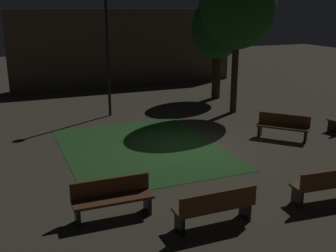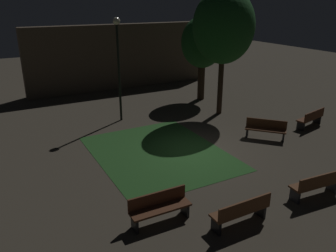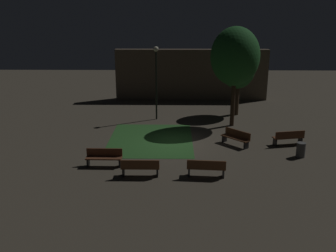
{
  "view_description": "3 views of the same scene",
  "coord_description": "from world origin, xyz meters",
  "px_view_note": "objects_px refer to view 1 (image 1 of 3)",
  "views": [
    {
      "loc": [
        -5.49,
        -11.76,
        4.59
      ],
      "look_at": [
        -0.82,
        -0.34,
        0.99
      ],
      "focal_mm": 44.19,
      "sensor_mm": 36.0,
      "label": 1
    },
    {
      "loc": [
        -7.2,
        -10.91,
        6.02
      ],
      "look_at": [
        -1.25,
        0.07,
        1.36
      ],
      "focal_mm": 36.53,
      "sensor_mm": 36.0,
      "label": 2
    },
    {
      "loc": [
        0.01,
        -20.89,
        7.33
      ],
      "look_at": [
        -0.32,
        0.01,
        1.05
      ],
      "focal_mm": 39.96,
      "sensor_mm": 36.0,
      "label": 3
    }
  ],
  "objects_px": {
    "bench_near_trees": "(283,126)",
    "tree_right_canopy": "(218,28)",
    "bench_lawn_edge": "(112,197)",
    "bench_front_left": "(329,184)",
    "bench_path_side": "(215,206)",
    "tree_lawn_side": "(238,4)",
    "lamp_post_path_center": "(107,34)"
  },
  "relations": [
    {
      "from": "bench_front_left",
      "to": "tree_right_canopy",
      "type": "xyz_separation_m",
      "value": [
        3.16,
        11.43,
        3.02
      ]
    },
    {
      "from": "bench_front_left",
      "to": "bench_lawn_edge",
      "type": "height_order",
      "value": "same"
    },
    {
      "from": "bench_lawn_edge",
      "to": "tree_right_canopy",
      "type": "height_order",
      "value": "tree_right_canopy"
    },
    {
      "from": "tree_right_canopy",
      "to": "bench_front_left",
      "type": "bearing_deg",
      "value": -105.44
    },
    {
      "from": "bench_near_trees",
      "to": "tree_lawn_side",
      "type": "distance_m",
      "value": 5.8
    },
    {
      "from": "bench_near_trees",
      "to": "bench_lawn_edge",
      "type": "xyz_separation_m",
      "value": [
        -7.1,
        -3.23,
        0.0
      ]
    },
    {
      "from": "bench_front_left",
      "to": "lamp_post_path_center",
      "type": "bearing_deg",
      "value": 105.45
    },
    {
      "from": "tree_lawn_side",
      "to": "lamp_post_path_center",
      "type": "relative_size",
      "value": 1.27
    },
    {
      "from": "bench_front_left",
      "to": "bench_path_side",
      "type": "bearing_deg",
      "value": -180.0
    },
    {
      "from": "bench_front_left",
      "to": "tree_lawn_side",
      "type": "bearing_deg",
      "value": 73.95
    },
    {
      "from": "lamp_post_path_center",
      "to": "tree_lawn_side",
      "type": "bearing_deg",
      "value": -16.4
    },
    {
      "from": "bench_near_trees",
      "to": "tree_right_canopy",
      "type": "height_order",
      "value": "tree_right_canopy"
    },
    {
      "from": "bench_near_trees",
      "to": "tree_lawn_side",
      "type": "xyz_separation_m",
      "value": [
        0.35,
        4.0,
        4.19
      ]
    },
    {
      "from": "bench_front_left",
      "to": "tree_right_canopy",
      "type": "relative_size",
      "value": 0.36
    },
    {
      "from": "bench_near_trees",
      "to": "bench_lawn_edge",
      "type": "bearing_deg",
      "value": -155.5
    },
    {
      "from": "bench_front_left",
      "to": "bench_near_trees",
      "type": "height_order",
      "value": "same"
    },
    {
      "from": "bench_near_trees",
      "to": "tree_right_canopy",
      "type": "relative_size",
      "value": 0.32
    },
    {
      "from": "bench_path_side",
      "to": "lamp_post_path_center",
      "type": "distance_m",
      "value": 10.49
    },
    {
      "from": "bench_lawn_edge",
      "to": "tree_lawn_side",
      "type": "xyz_separation_m",
      "value": [
        7.45,
        7.24,
        4.19
      ]
    },
    {
      "from": "bench_path_side",
      "to": "lamp_post_path_center",
      "type": "xyz_separation_m",
      "value": [
        0.3,
        10.05,
        2.99
      ]
    },
    {
      "from": "bench_front_left",
      "to": "tree_lawn_side",
      "type": "height_order",
      "value": "tree_lawn_side"
    },
    {
      "from": "tree_lawn_side",
      "to": "bench_near_trees",
      "type": "bearing_deg",
      "value": -95.03
    },
    {
      "from": "tree_lawn_side",
      "to": "lamp_post_path_center",
      "type": "bearing_deg",
      "value": 163.6
    },
    {
      "from": "bench_near_trees",
      "to": "bench_lawn_edge",
      "type": "distance_m",
      "value": 7.8
    },
    {
      "from": "bench_front_left",
      "to": "bench_lawn_edge",
      "type": "distance_m",
      "value": 5.16
    },
    {
      "from": "bench_front_left",
      "to": "bench_lawn_edge",
      "type": "bearing_deg",
      "value": 165.75
    },
    {
      "from": "bench_path_side",
      "to": "bench_near_trees",
      "type": "distance_m",
      "value": 6.86
    },
    {
      "from": "bench_front_left",
      "to": "tree_right_canopy",
      "type": "height_order",
      "value": "tree_right_canopy"
    },
    {
      "from": "bench_lawn_edge",
      "to": "tree_right_canopy",
      "type": "relative_size",
      "value": 0.35
    },
    {
      "from": "bench_path_side",
      "to": "tree_lawn_side",
      "type": "height_order",
      "value": "tree_lawn_side"
    },
    {
      "from": "lamp_post_path_center",
      "to": "bench_front_left",
      "type": "bearing_deg",
      "value": -74.55
    },
    {
      "from": "tree_right_canopy",
      "to": "tree_lawn_side",
      "type": "xyz_separation_m",
      "value": [
        -0.71,
        -2.92,
        1.17
      ]
    }
  ]
}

